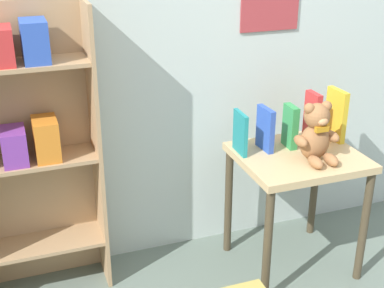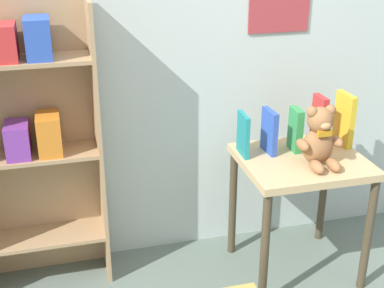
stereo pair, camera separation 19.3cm
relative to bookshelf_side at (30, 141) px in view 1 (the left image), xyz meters
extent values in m
cube|color=silver|center=(0.97, 0.13, 0.49)|extent=(4.80, 0.06, 2.50)
cube|color=#A8383D|center=(1.20, 0.10, 0.53)|extent=(0.31, 0.01, 0.28)
cube|color=tan|center=(0.28, -0.03, -0.08)|extent=(0.02, 0.24, 1.36)
cube|color=tan|center=(0.00, 0.08, -0.08)|extent=(0.59, 0.02, 1.36)
cube|color=tan|center=(0.00, -0.03, -0.52)|extent=(0.55, 0.22, 0.02)
cube|color=tan|center=(0.00, -0.03, -0.08)|extent=(0.55, 0.22, 0.02)
cube|color=tan|center=(0.00, -0.03, 0.36)|extent=(0.55, 0.22, 0.02)
cube|color=red|center=(-0.07, -0.04, 0.44)|extent=(0.10, 0.16, 0.15)
cube|color=#2D51B7|center=(0.07, -0.04, 0.45)|extent=(0.10, 0.16, 0.17)
cube|color=purple|center=(-0.07, -0.04, 0.01)|extent=(0.10, 0.16, 0.15)
cube|color=orange|center=(0.07, -0.04, 0.02)|extent=(0.10, 0.16, 0.18)
cube|color=tan|center=(1.21, -0.27, -0.15)|extent=(0.58, 0.51, 0.04)
cylinder|color=#453A29|center=(0.95, -0.49, -0.46)|extent=(0.04, 0.04, 0.59)
cylinder|color=#453A29|center=(1.47, -0.49, -0.46)|extent=(0.04, 0.04, 0.59)
cylinder|color=#453A29|center=(0.95, -0.05, -0.46)|extent=(0.04, 0.04, 0.59)
cylinder|color=#453A29|center=(1.47, -0.05, -0.46)|extent=(0.04, 0.04, 0.59)
ellipsoid|color=#99663D|center=(1.24, -0.34, -0.04)|extent=(0.15, 0.11, 0.17)
sphere|color=#99663D|center=(1.24, -0.34, 0.08)|extent=(0.12, 0.12, 0.12)
sphere|color=#99663D|center=(1.20, -0.34, 0.12)|extent=(0.05, 0.05, 0.05)
sphere|color=#99663D|center=(1.29, -0.34, 0.12)|extent=(0.05, 0.05, 0.05)
ellipsoid|color=tan|center=(1.24, -0.39, 0.07)|extent=(0.05, 0.04, 0.04)
ellipsoid|color=#99663D|center=(1.16, -0.35, -0.02)|extent=(0.05, 0.09, 0.05)
ellipsoid|color=#99663D|center=(1.33, -0.35, -0.02)|extent=(0.05, 0.09, 0.05)
ellipsoid|color=#99663D|center=(1.20, -0.42, -0.11)|extent=(0.05, 0.10, 0.05)
ellipsoid|color=#99663D|center=(1.28, -0.42, -0.11)|extent=(0.05, 0.10, 0.05)
cube|color=#C68419|center=(1.24, -0.39, 0.04)|extent=(0.07, 0.02, 0.03)
cube|color=teal|center=(0.95, -0.16, -0.03)|extent=(0.02, 0.14, 0.20)
cube|color=#2D51B7|center=(1.08, -0.16, -0.02)|extent=(0.03, 0.14, 0.21)
cube|color=#33934C|center=(1.21, -0.17, -0.03)|extent=(0.04, 0.11, 0.21)
cube|color=red|center=(1.34, -0.16, 0.00)|extent=(0.03, 0.11, 0.26)
cube|color=gold|center=(1.47, -0.17, 0.00)|extent=(0.03, 0.15, 0.26)
camera|label=1|loc=(-0.06, -2.29, 0.93)|focal=50.00mm
camera|label=2|loc=(0.13, -2.35, 0.93)|focal=50.00mm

